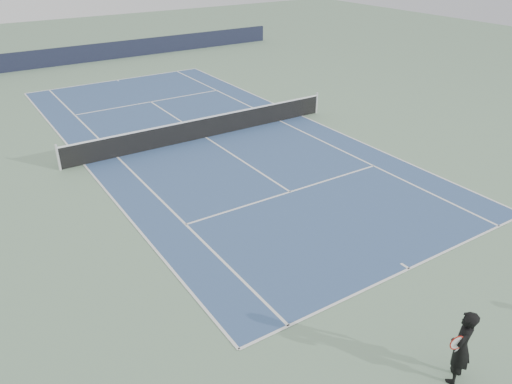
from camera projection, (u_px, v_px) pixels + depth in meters
ground at (206, 138)px, 22.54m from camera, size 80.00×80.00×0.00m
court_surface at (206, 137)px, 22.53m from camera, size 10.97×23.77×0.01m
tennis_net at (205, 127)px, 22.31m from camera, size 12.90×0.10×1.07m
windscreen_far at (88, 53)px, 35.57m from camera, size 30.00×0.25×1.20m
tennis_player at (461, 347)px, 9.93m from camera, size 0.84×0.67×1.74m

